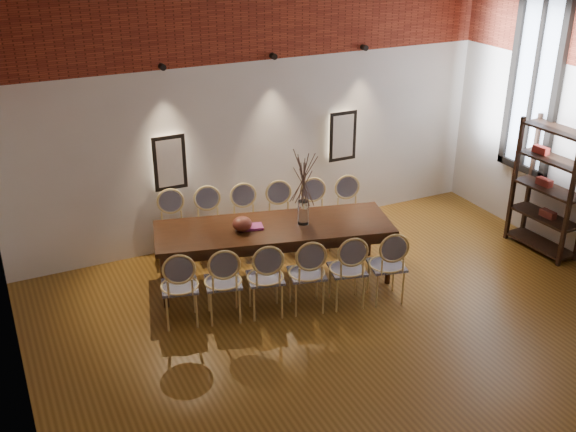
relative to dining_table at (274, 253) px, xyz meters
name	(u,v)px	position (x,y,z in m)	size (l,w,h in m)	color
floor	(395,364)	(0.40, -2.14, -0.39)	(7.00, 7.00, 0.02)	brown
wall_back	(256,97)	(0.40, 1.41, 1.62)	(7.00, 0.10, 4.00)	silver
brick_band_back	(257,1)	(0.40, 1.34, 2.88)	(7.00, 0.02, 1.50)	maroon
niche_left	(169,162)	(-0.90, 1.31, 0.93)	(0.36, 0.06, 0.66)	#FFEAC6
niche_right	(342,136)	(1.70, 1.31, 0.93)	(0.36, 0.06, 0.66)	#FFEAC6
spot_fixture_left	(162,67)	(-0.90, 1.28, 2.17)	(0.08, 0.08, 0.10)	black
spot_fixture_mid	(273,56)	(0.60, 1.28, 2.17)	(0.08, 0.08, 0.10)	black
spot_fixture_right	(364,48)	(2.00, 1.28, 2.17)	(0.08, 0.08, 0.10)	black
window_glass	(535,84)	(3.86, -0.14, 1.77)	(0.02, 0.78, 2.38)	silver
window_frame	(534,84)	(3.84, -0.14, 1.77)	(0.08, 0.90, 2.50)	black
window_mullion	(534,84)	(3.84, -0.14, 1.77)	(0.06, 0.06, 2.40)	black
dining_table	(274,253)	(0.00, 0.00, 0.00)	(2.92, 0.94, 0.75)	#32180A
chair_near_a	(180,286)	(-1.36, -0.43, 0.09)	(0.44, 0.44, 0.94)	#E7CB7B
chair_near_b	(223,282)	(-0.89, -0.55, 0.09)	(0.44, 0.44, 0.94)	#E7CB7B
chair_near_c	(265,277)	(-0.42, -0.67, 0.09)	(0.44, 0.44, 0.94)	#E7CB7B
chair_near_d	(307,273)	(0.05, -0.79, 0.09)	(0.44, 0.44, 0.94)	#E7CB7B
chair_near_e	(347,269)	(0.53, -0.90, 0.09)	(0.44, 0.44, 0.94)	#E7CB7B
chair_near_f	(387,265)	(1.00, -1.02, 0.09)	(0.44, 0.44, 0.94)	#E7CB7B
chair_far_a	(173,229)	(-1.00, 1.02, 0.09)	(0.44, 0.44, 0.94)	#E7CB7B
chair_far_b	(210,226)	(-0.53, 0.90, 0.09)	(0.44, 0.44, 0.94)	#E7CB7B
chair_far_c	(246,223)	(-0.05, 0.79, 0.09)	(0.44, 0.44, 0.94)	#E7CB7B
chair_far_d	(282,220)	(0.42, 0.67, 0.09)	(0.44, 0.44, 0.94)	#E7CB7B
chair_far_e	(316,217)	(0.89, 0.55, 0.09)	(0.44, 0.44, 0.94)	#E7CB7B
chair_far_f	(350,214)	(1.36, 0.43, 0.09)	(0.44, 0.44, 0.94)	#E7CB7B
vase	(303,212)	(0.36, -0.09, 0.53)	(0.14, 0.14, 0.30)	silver
dried_branches	(304,178)	(0.36, -0.09, 0.98)	(0.50, 0.50, 0.70)	#503B2F
bowl	(242,224)	(-0.40, 0.05, 0.46)	(0.24, 0.24, 0.18)	brown
book	(252,227)	(-0.27, 0.06, 0.39)	(0.26, 0.18, 0.03)	#882768
shelving_rack	(549,189)	(3.68, -0.84, 0.53)	(0.38, 1.00, 1.80)	black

